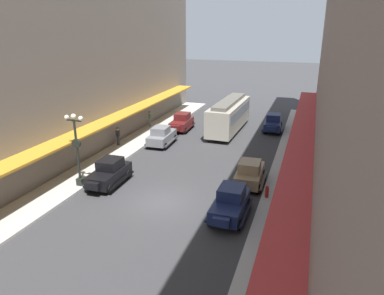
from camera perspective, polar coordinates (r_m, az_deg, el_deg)
ground_plane at (r=23.59m, az=-4.72°, el=-8.61°), size 200.00×200.00×0.00m
sidewalk_left at (r=27.18m, az=-19.49°, el=-5.68°), size 3.00×60.00×0.15m
sidewalk_right at (r=22.00m, az=13.90°, el=-11.10°), size 3.00×60.00×0.15m
building_row_left at (r=26.82m, az=-26.62°, el=14.85°), size 4.30×60.00×19.76m
building_row_right at (r=19.26m, az=25.36°, el=19.43°), size 4.30×60.00×23.23m
parked_car_0 at (r=39.80m, az=12.78°, el=3.92°), size 2.28×4.31×1.84m
parked_car_1 at (r=26.31m, az=-13.04°, el=-3.80°), size 2.22×4.29×1.84m
parked_car_2 at (r=34.27m, az=-4.86°, el=1.94°), size 2.29×4.31×1.84m
parked_car_3 at (r=25.91m, az=9.16°, el=-3.90°), size 2.24×4.30×1.84m
parked_car_4 at (r=21.57m, az=6.13°, el=-8.62°), size 2.16×4.27×1.84m
parked_car_5 at (r=39.19m, az=-1.64°, el=4.16°), size 2.27×4.31×1.84m
streetcar at (r=38.54m, az=5.91°, el=5.28°), size 2.73×9.66×3.46m
lamp_post_with_clock at (r=25.73m, az=-17.86°, el=0.09°), size 1.42×0.44×5.16m
fire_hydrant at (r=24.10m, az=11.83°, el=-6.88°), size 0.24×0.24×0.82m
pedestrian_0 at (r=40.36m, az=-6.75°, el=4.57°), size 0.36×0.28×1.67m
pedestrian_1 at (r=34.37m, az=-11.70°, el=1.78°), size 0.36×0.28×1.67m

